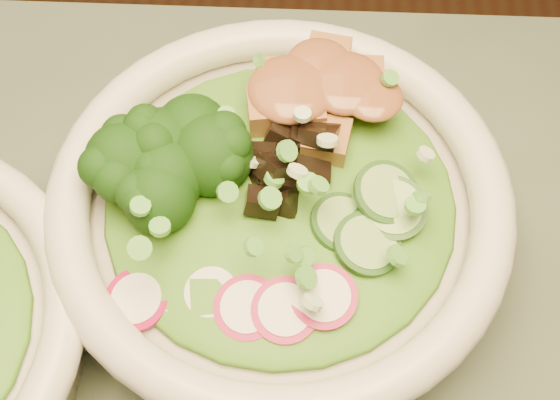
# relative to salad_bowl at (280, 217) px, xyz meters

# --- Properties ---
(salad_bowl) EXTENTS (0.28, 0.28, 0.08)m
(salad_bowl) POSITION_rel_salad_bowl_xyz_m (0.00, 0.00, 0.00)
(salad_bowl) COLOR silver
(salad_bowl) RESTS_ON dining_table
(lettuce_bed) EXTENTS (0.21, 0.21, 0.03)m
(lettuce_bed) POSITION_rel_salad_bowl_xyz_m (0.00, 0.00, 0.02)
(lettuce_bed) COLOR #2D6B16
(lettuce_bed) RESTS_ON salad_bowl
(broccoli_florets) EXTENTS (0.11, 0.10, 0.05)m
(broccoli_florets) POSITION_rel_salad_bowl_xyz_m (-0.06, 0.01, 0.04)
(broccoli_florets) COLOR black
(broccoli_florets) RESTS_ON salad_bowl
(radish_slices) EXTENTS (0.12, 0.09, 0.02)m
(radish_slices) POSITION_rel_salad_bowl_xyz_m (-0.02, -0.07, 0.03)
(radish_slices) COLOR #9E0C3C
(radish_slices) RESTS_ON salad_bowl
(cucumber_slices) EXTENTS (0.10, 0.10, 0.04)m
(cucumber_slices) POSITION_rel_salad_bowl_xyz_m (0.07, -0.02, 0.03)
(cucumber_slices) COLOR #96BB68
(cucumber_slices) RESTS_ON salad_bowl
(mushroom_heap) EXTENTS (0.10, 0.10, 0.04)m
(mushroom_heap) POSITION_rel_salad_bowl_xyz_m (0.00, 0.01, 0.04)
(mushroom_heap) COLOR black
(mushroom_heap) RESTS_ON salad_bowl
(tofu_cubes) EXTENTS (0.11, 0.10, 0.04)m
(tofu_cubes) POSITION_rel_salad_bowl_xyz_m (0.02, 0.06, 0.03)
(tofu_cubes) COLOR #975D32
(tofu_cubes) RESTS_ON salad_bowl
(peanut_sauce) EXTENTS (0.07, 0.06, 0.02)m
(peanut_sauce) POSITION_rel_salad_bowl_xyz_m (0.02, 0.06, 0.05)
(peanut_sauce) COLOR brown
(peanut_sauce) RESTS_ON tofu_cubes
(scallion_garnish) EXTENTS (0.20, 0.20, 0.03)m
(scallion_garnish) POSITION_rel_salad_bowl_xyz_m (0.00, 0.00, 0.05)
(scallion_garnish) COLOR #57AB3C
(scallion_garnish) RESTS_ON salad_bowl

